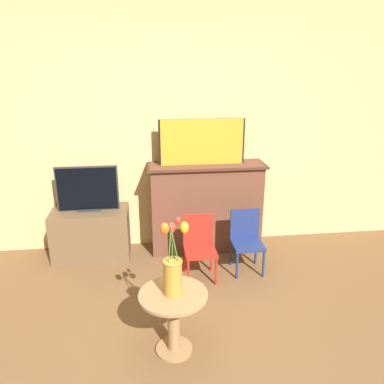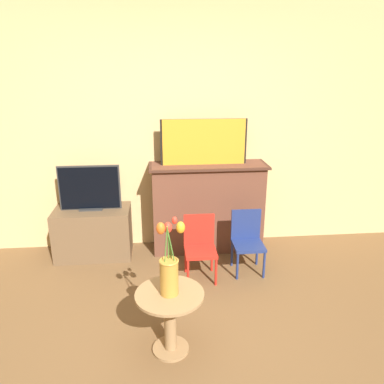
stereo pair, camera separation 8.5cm
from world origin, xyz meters
The scene contains 9 objects.
wall_back centered at (0.00, 2.13, 1.35)m, with size 8.00×0.06×2.70m.
fireplace_mantel centered at (0.36, 1.92, 0.50)m, with size 1.25×0.41×0.97m.
painting centered at (0.32, 1.92, 1.20)m, with size 0.90×0.03×0.47m.
tv_stand centered at (-0.87, 1.86, 0.26)m, with size 0.79×0.44×0.53m.
tv_monitor centered at (-0.87, 1.87, 0.75)m, with size 0.63×0.12×0.47m.
chair_red centered at (0.21, 1.32, 0.34)m, with size 0.29×0.29×0.61m.
chair_blue centered at (0.69, 1.40, 0.34)m, with size 0.29×0.29×0.61m.
side_table centered at (-0.11, 0.33, 0.31)m, with size 0.48×0.48×0.47m.
vase_tulips centered at (-0.11, 0.33, 0.66)m, with size 0.19×0.17×0.54m.
Camera 2 is at (-0.17, -1.88, 1.94)m, focal length 35.00 mm.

